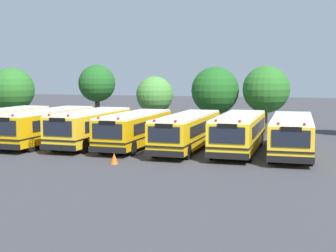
{
  "coord_description": "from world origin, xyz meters",
  "views": [
    {
      "loc": [
        11.73,
        -32.13,
        5.18
      ],
      "look_at": [
        2.32,
        0.0,
        1.6
      ],
      "focal_mm": 51.75,
      "sensor_mm": 36.0,
      "label": 1
    }
  ],
  "objects_px": {
    "school_bus_0": "(5,124)",
    "tree_2": "(154,95)",
    "tree_0": "(11,89)",
    "traffic_cone": "(114,159)",
    "tree_3": "(217,91)",
    "tree_1": "(96,84)",
    "school_bus_5": "(239,132)",
    "school_bus_3": "(135,129)",
    "school_bus_4": "(187,130)",
    "school_bus_1": "(47,125)",
    "tree_4": "(265,90)",
    "school_bus_2": "(90,127)",
    "school_bus_6": "(292,134)"
  },
  "relations": [
    {
      "from": "tree_0",
      "to": "tree_2",
      "type": "distance_m",
      "value": 14.11
    },
    {
      "from": "tree_2",
      "to": "traffic_cone",
      "type": "xyz_separation_m",
      "value": [
        3.05,
        -16.85,
        -2.95
      ]
    },
    {
      "from": "school_bus_0",
      "to": "tree_2",
      "type": "distance_m",
      "value": 13.75
    },
    {
      "from": "tree_3",
      "to": "tree_4",
      "type": "distance_m",
      "value": 4.44
    },
    {
      "from": "tree_3",
      "to": "tree_1",
      "type": "bearing_deg",
      "value": 177.4
    },
    {
      "from": "school_bus_1",
      "to": "school_bus_4",
      "type": "bearing_deg",
      "value": -177.76
    },
    {
      "from": "school_bus_4",
      "to": "school_bus_3",
      "type": "bearing_deg",
      "value": 2.83
    },
    {
      "from": "school_bus_0",
      "to": "school_bus_4",
      "type": "height_order",
      "value": "school_bus_0"
    },
    {
      "from": "school_bus_1",
      "to": "tree_4",
      "type": "xyz_separation_m",
      "value": [
        15.18,
        10.5,
        2.46
      ]
    },
    {
      "from": "school_bus_2",
      "to": "school_bus_4",
      "type": "height_order",
      "value": "school_bus_2"
    },
    {
      "from": "school_bus_4",
      "to": "tree_2",
      "type": "height_order",
      "value": "tree_2"
    },
    {
      "from": "school_bus_0",
      "to": "tree_4",
      "type": "bearing_deg",
      "value": -149.63
    },
    {
      "from": "school_bus_4",
      "to": "tree_0",
      "type": "height_order",
      "value": "tree_0"
    },
    {
      "from": "school_bus_2",
      "to": "tree_2",
      "type": "height_order",
      "value": "tree_2"
    },
    {
      "from": "school_bus_6",
      "to": "tree_2",
      "type": "bearing_deg",
      "value": -40.81
    },
    {
      "from": "school_bus_3",
      "to": "tree_0",
      "type": "bearing_deg",
      "value": -27.53
    },
    {
      "from": "school_bus_3",
      "to": "tree_4",
      "type": "bearing_deg",
      "value": -126.42
    },
    {
      "from": "school_bus_3",
      "to": "school_bus_4",
      "type": "relative_size",
      "value": 0.89
    },
    {
      "from": "tree_0",
      "to": "tree_3",
      "type": "bearing_deg",
      "value": 6.61
    },
    {
      "from": "school_bus_6",
      "to": "tree_2",
      "type": "relative_size",
      "value": 2.06
    },
    {
      "from": "school_bus_3",
      "to": "tree_4",
      "type": "height_order",
      "value": "tree_4"
    },
    {
      "from": "school_bus_5",
      "to": "tree_1",
      "type": "relative_size",
      "value": 1.64
    },
    {
      "from": "school_bus_4",
      "to": "school_bus_6",
      "type": "distance_m",
      "value": 7.01
    },
    {
      "from": "tree_1",
      "to": "tree_4",
      "type": "distance_m",
      "value": 16.57
    },
    {
      "from": "school_bus_0",
      "to": "school_bus_1",
      "type": "xyz_separation_m",
      "value": [
        3.7,
        -0.06,
        0.0
      ]
    },
    {
      "from": "school_bus_2",
      "to": "traffic_cone",
      "type": "xyz_separation_m",
      "value": [
        4.44,
        -6.22,
        -1.09
      ]
    },
    {
      "from": "school_bus_2",
      "to": "school_bus_6",
      "type": "relative_size",
      "value": 0.91
    },
    {
      "from": "school_bus_2",
      "to": "tree_4",
      "type": "xyz_separation_m",
      "value": [
        11.56,
        10.61,
        2.45
      ]
    },
    {
      "from": "school_bus_3",
      "to": "traffic_cone",
      "type": "relative_size",
      "value": 15.2
    },
    {
      "from": "school_bus_3",
      "to": "school_bus_5",
      "type": "distance_m",
      "value": 7.38
    },
    {
      "from": "school_bus_3",
      "to": "tree_0",
      "type": "xyz_separation_m",
      "value": [
        -16.01,
        8.86,
        2.39
      ]
    },
    {
      "from": "tree_1",
      "to": "school_bus_5",
      "type": "bearing_deg",
      "value": -36.36
    },
    {
      "from": "tree_2",
      "to": "tree_0",
      "type": "bearing_deg",
      "value": -173.23
    },
    {
      "from": "tree_1",
      "to": "tree_3",
      "type": "relative_size",
      "value": 1.04
    },
    {
      "from": "school_bus_0",
      "to": "school_bus_4",
      "type": "xyz_separation_m",
      "value": [
        14.52,
        0.06,
        -0.05
      ]
    },
    {
      "from": "school_bus_1",
      "to": "school_bus_6",
      "type": "xyz_separation_m",
      "value": [
        17.83,
        -0.04,
        -0.04
      ]
    },
    {
      "from": "school_bus_3",
      "to": "school_bus_6",
      "type": "relative_size",
      "value": 0.92
    },
    {
      "from": "school_bus_0",
      "to": "tree_3",
      "type": "relative_size",
      "value": 1.58
    },
    {
      "from": "tree_3",
      "to": "school_bus_3",
      "type": "bearing_deg",
      "value": -108.68
    },
    {
      "from": "tree_0",
      "to": "traffic_cone",
      "type": "height_order",
      "value": "tree_0"
    },
    {
      "from": "school_bus_1",
      "to": "school_bus_3",
      "type": "height_order",
      "value": "school_bus_1"
    },
    {
      "from": "tree_3",
      "to": "tree_4",
      "type": "relative_size",
      "value": 0.99
    },
    {
      "from": "tree_1",
      "to": "school_bus_1",
      "type": "bearing_deg",
      "value": -83.43
    },
    {
      "from": "traffic_cone",
      "to": "tree_4",
      "type": "bearing_deg",
      "value": 67.08
    },
    {
      "from": "school_bus_5",
      "to": "traffic_cone",
      "type": "xyz_separation_m",
      "value": [
        -6.33,
        -6.43,
        -1.06
      ]
    },
    {
      "from": "school_bus_0",
      "to": "tree_2",
      "type": "bearing_deg",
      "value": -128.38
    },
    {
      "from": "tree_2",
      "to": "tree_3",
      "type": "bearing_deg",
      "value": 6.22
    },
    {
      "from": "tree_1",
      "to": "school_bus_3",
      "type": "bearing_deg",
      "value": -54.42
    },
    {
      "from": "school_bus_4",
      "to": "tree_3",
      "type": "distance_m",
      "value": 11.28
    },
    {
      "from": "school_bus_4",
      "to": "school_bus_2",
      "type": "bearing_deg",
      "value": 2.95
    }
  ]
}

